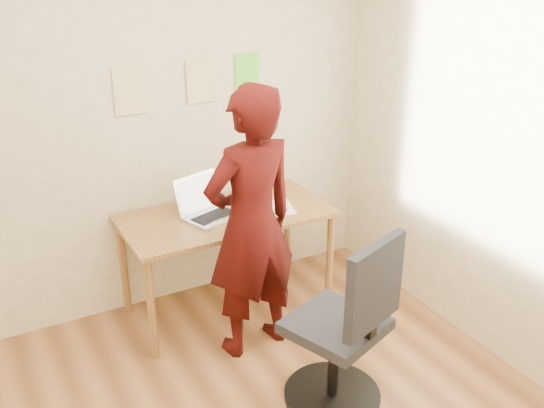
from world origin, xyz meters
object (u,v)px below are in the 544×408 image
phone (262,219)px  office_chair (346,336)px  desk (227,225)px  laptop (208,208)px  person (251,225)px

phone → office_chair: bearing=-115.5°
phone → office_chair: 1.03m
desk → office_chair: size_ratio=1.31×
laptop → person: person is taller
person → office_chair: bearing=97.5°
phone → office_chair: size_ratio=0.13×
desk → office_chair: bearing=-82.8°
phone → person: (-0.21, -0.26, 0.12)m
office_chair → person: 0.86m
office_chair → phone: bearing=69.2°
phone → laptop: bearing=114.1°
laptop → phone: size_ratio=3.09×
person → laptop: bearing=-89.4°
office_chair → person: person is taller
office_chair → person: size_ratio=0.62×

